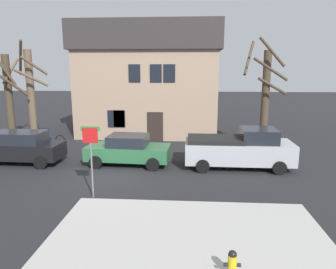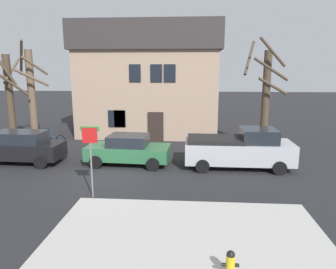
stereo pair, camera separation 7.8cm
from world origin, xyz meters
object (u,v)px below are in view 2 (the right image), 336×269
tree_bare_far (265,95)px  pickup_truck_silver (239,149)px  street_sign_pole (90,149)px  tree_bare_mid (31,95)px  car_black_wagon (22,147)px  bicycle_leaning (54,139)px  building_main (151,79)px  car_green_sedan (128,150)px  tree_bare_near (10,96)px  fire_hydrant (230,263)px

tree_bare_far → pickup_truck_silver: (-2.16, -4.38, -2.46)m
street_sign_pole → tree_bare_far: bearing=45.7°
tree_bare_mid → car_black_wagon: tree_bare_mid is taller
bicycle_leaning → pickup_truck_silver: bearing=-19.5°
building_main → street_sign_pole: size_ratio=3.76×
car_green_sedan → bicycle_leaning: 7.26m
building_main → tree_bare_near: building_main is taller
pickup_truck_silver → bicycle_leaning: bearing=160.5°
fire_hydrant → tree_bare_near: bearing=134.6°
building_main → car_black_wagon: bearing=-121.2°
car_green_sedan → car_black_wagon: bearing=-178.0°
bicycle_leaning → car_green_sedan: bearing=-34.3°
car_green_sedan → fire_hydrant: (4.34, -9.31, -0.34)m
street_sign_pole → tree_bare_near: bearing=133.9°
building_main → fire_hydrant: bearing=-77.0°
tree_bare_far → car_green_sedan: size_ratio=1.54×
tree_bare_near → street_sign_pole: bearing=-46.1°
tree_bare_far → bicycle_leaning: size_ratio=4.01×
tree_bare_near → tree_bare_far: bearing=1.5°
tree_bare_near → tree_bare_mid: (1.16, 0.52, 0.08)m
pickup_truck_silver → street_sign_pole: 7.88m
fire_hydrant → street_sign_pole: (-4.90, 4.75, 1.55)m
fire_hydrant → tree_bare_mid: bearing=130.8°
tree_bare_near → fire_hydrant: 18.65m
building_main → tree_bare_mid: 9.11m
fire_hydrant → car_black_wagon: bearing=138.2°
pickup_truck_silver → fire_hydrant: size_ratio=8.03×
tree_bare_near → street_sign_pole: 11.69m
tree_bare_near → tree_bare_far: (16.64, 0.44, 0.17)m
tree_bare_far → fire_hydrant: (-3.70, -13.56, -3.00)m
tree_bare_far → street_sign_pole: 12.40m
tree_bare_far → pickup_truck_silver: size_ratio=1.27×
building_main → tree_bare_near: bearing=-146.8°
building_main → car_black_wagon: building_main is taller
building_main → tree_bare_mid: bearing=-145.5°
car_green_sedan → street_sign_pole: (-0.56, -4.56, 1.21)m
pickup_truck_silver → tree_bare_near: bearing=164.7°
building_main → tree_bare_near: size_ratio=1.57×
pickup_truck_silver → bicycle_leaning: pickup_truck_silver is taller
car_black_wagon → fire_hydrant: size_ratio=6.38×
tree_bare_mid → fire_hydrant: tree_bare_mid is taller
pickup_truck_silver → building_main: bearing=121.4°
tree_bare_mid → bicycle_leaning: size_ratio=3.65×
tree_bare_mid → bicycle_leaning: bearing=-10.3°
car_black_wagon → tree_bare_far: bearing=17.8°
building_main → car_green_sedan: (-0.02, -9.47, -3.49)m
car_green_sedan → street_sign_pole: size_ratio=1.56×
building_main → car_green_sedan: building_main is taller
street_sign_pole → tree_bare_mid: bearing=127.7°
tree_bare_near → pickup_truck_silver: size_ratio=1.26×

